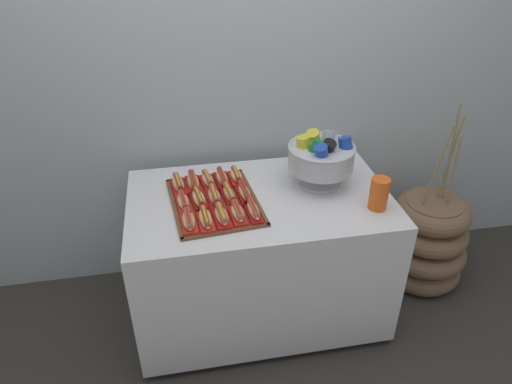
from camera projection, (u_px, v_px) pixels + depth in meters
The scene contains 22 objects.
ground_plane at pixel (259, 308), 2.73m from camera, with size 10.00×10.00×0.00m, color #38332D.
back_wall at pixel (242, 60), 2.47m from camera, with size 6.00×0.10×2.60m, color #B2BCC1.
buffet_table at pixel (259, 254), 2.51m from camera, with size 1.30×0.78×0.77m.
floor_vase at pixel (425, 241), 2.83m from camera, with size 0.50×0.50×1.13m.
serving_tray at pixel (215, 202), 2.27m from camera, with size 0.45×0.56×0.01m.
hot_dog_0 at pixel (189, 221), 2.09m from camera, with size 0.08×0.17×0.06m.
hot_dog_1 at pixel (205, 219), 2.11m from camera, with size 0.08×0.18×0.06m.
hot_dog_2 at pixel (222, 216), 2.12m from camera, with size 0.08×0.18×0.06m.
hot_dog_3 at pixel (238, 213), 2.14m from camera, with size 0.08×0.17×0.06m.
hot_dog_4 at pixel (253, 210), 2.16m from camera, with size 0.07×0.17×0.06m.
hot_dog_5 at pixel (183, 202), 2.22m from camera, with size 0.08×0.16×0.06m.
hot_dog_6 at pixel (199, 199), 2.24m from camera, with size 0.09×0.18×0.06m.
hot_dog_7 at pixel (214, 196), 2.26m from camera, with size 0.07×0.17×0.06m.
hot_dog_8 at pixel (229, 194), 2.28m from camera, with size 0.08×0.17×0.06m.
hot_dog_9 at pixel (244, 192), 2.29m from camera, with size 0.08×0.18×0.06m.
hot_dog_10 at pixel (178, 184), 2.36m from camera, with size 0.09×0.17×0.06m.
hot_dog_11 at pixel (193, 182), 2.37m from camera, with size 0.07×0.18×0.06m.
hot_dog_12 at pixel (208, 180), 2.39m from camera, with size 0.08×0.16×0.06m.
hot_dog_13 at pixel (222, 178), 2.41m from camera, with size 0.08×0.17×0.06m.
hot_dog_14 at pixel (236, 176), 2.43m from camera, with size 0.08×0.16×0.06m.
punch_bowl at pixel (321, 156), 2.35m from camera, with size 0.34×0.34×0.28m.
cup_stack at pixel (379, 194), 2.20m from camera, with size 0.09×0.09×0.16m.
Camera 1 is at (-0.38, -1.92, 2.02)m, focal length 32.94 mm.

